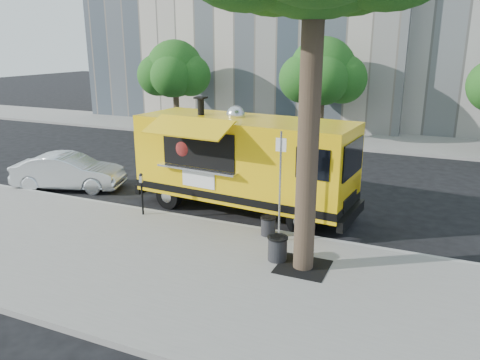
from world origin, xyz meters
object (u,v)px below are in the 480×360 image
Objects in this scene: trash_bin_left at (277,248)px; sign_post at (280,180)px; food_truck at (243,161)px; far_tree_a at (175,69)px; sedan at (69,172)px; far_tree_b at (323,71)px; parking_meter at (142,189)px; trash_bin_right at (268,225)px.

sign_post is at bearing 107.45° from trash_bin_left.
sign_post is at bearing -41.78° from food_truck.
far_tree_a is 1.32× the size of sedan.
far_tree_b is at bearing -44.82° from sedan.
parking_meter is at bearing -62.85° from far_tree_a.
parking_meter is 4.62m from sedan.
sign_post is 1.81m from trash_bin_left.
sign_post is at bearing -118.79° from sedan.
parking_meter is at bearing -127.03° from sedan.
trash_bin_right is (-0.40, 0.25, -1.41)m from sign_post.
far_tree_b is 8.97× the size of trash_bin_left.
far_tree_b is 16.01m from trash_bin_left.
sedan is at bearing -116.88° from far_tree_b.
far_tree_b is at bearing 100.70° from trash_bin_left.
parking_meter is at bearing -138.04° from food_truck.
trash_bin_right is (-0.76, 1.38, -0.04)m from trash_bin_left.
far_tree_b is 14.48m from parking_meter.
far_tree_b reaches higher than far_tree_a.
food_truck is at bearing 36.89° from parking_meter.
trash_bin_left is 1.16× the size of trash_bin_right.
food_truck is 7.01m from sedan.
parking_meter reaches higher than trash_bin_left.
trash_bin_left is (0.36, -1.13, -1.37)m from sign_post.
parking_meter reaches higher than sedan.
food_truck is at bearing 125.78° from trash_bin_left.
far_tree_b is at bearing 81.90° from parking_meter.
parking_meter is 0.33× the size of sedan.
far_tree_a is 0.97× the size of far_tree_b.
parking_meter is 5.11m from trash_bin_left.
food_truck is at bearing 133.15° from sign_post.
sign_post reaches higher than parking_meter.
food_truck is 4.19m from trash_bin_left.
far_tree_a is 1.79× the size of sign_post.
parking_meter is at bearing -98.10° from far_tree_b.
far_tree_a is 0.72× the size of food_truck.
far_tree_a is 15.59m from parking_meter.
food_truck reaches higher than sign_post.
trash_bin_right is at bearing -117.66° from sedan.
parking_meter is 2.18× the size of trash_bin_left.
far_tree_a is 19.42m from trash_bin_left.
trash_bin_right is (8.51, -1.46, -0.23)m from sedan.
far_tree_a is at bearing 129.83° from sign_post.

